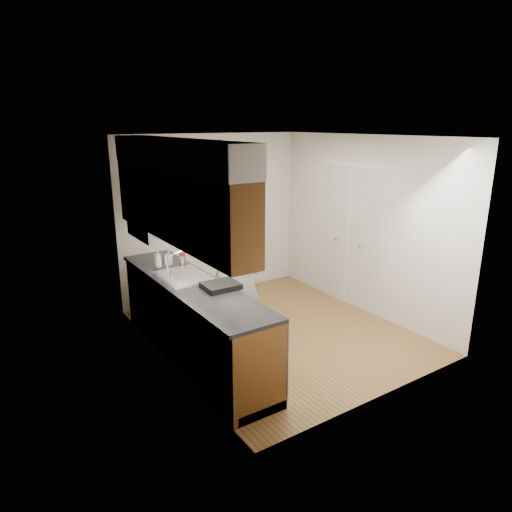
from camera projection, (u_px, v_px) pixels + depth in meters
The scene contains 15 objects.
floor at pixel (278, 332), 6.00m from camera, with size 3.50×3.50×0.00m, color olive.
ceiling at pixel (280, 136), 5.29m from camera, with size 3.50×3.50×0.00m, color white.
wall_left at pixel (165, 260), 4.86m from camera, with size 0.02×3.50×2.50m, color beige.
wall_right at pixel (365, 226), 6.44m from camera, with size 0.02×3.50×2.50m, color beige.
wall_back at pixel (212, 217), 7.05m from camera, with size 3.00×0.02×2.50m, color beige.
counter at pixel (194, 319), 5.23m from camera, with size 0.64×2.80×1.30m.
upper_cabinets at pixel (175, 192), 4.78m from camera, with size 0.47×2.80×1.21m.
closet_door at pixel (348, 237), 6.73m from camera, with size 0.02×1.22×2.05m, color white.
floor_mat at pixel (234, 341), 5.75m from camera, with size 0.53×0.90×0.02m, color slate.
person at pixel (233, 258), 5.44m from camera, with size 0.77×0.51×2.17m, color #98B5B9.
soap_bottle_a at pixel (158, 258), 5.58m from camera, with size 0.09×0.09×0.24m, color silver.
soap_bottle_b at pixel (168, 257), 5.70m from camera, with size 0.08×0.08×0.18m, color silver.
soda_can at pixel (183, 258), 5.76m from camera, with size 0.07×0.07×0.13m, color red.
steel_can at pixel (182, 261), 5.66m from camera, with size 0.06×0.06×0.11m, color #A5A5AA.
dish_rack at pixel (221, 286), 4.89m from camera, with size 0.37×0.31×0.06m, color black.
Camera 1 is at (-3.24, -4.41, 2.66)m, focal length 32.00 mm.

